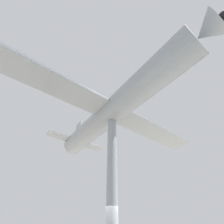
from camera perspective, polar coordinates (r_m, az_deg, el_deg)
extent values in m
cylinder|color=#999EA3|center=(8.98, 0.00, -23.92)|extent=(0.60, 0.60, 7.66)
cylinder|color=#93999E|center=(11.25, 0.00, 0.00)|extent=(5.99, 13.42, 1.83)
cube|color=#93999E|center=(11.25, 0.00, 0.00)|extent=(17.54, 7.43, 0.18)
cube|color=#93999E|center=(15.70, -13.38, -10.83)|extent=(5.74, 2.75, 0.18)
cube|color=#93999E|center=(16.26, -12.78, -7.33)|extent=(0.52, 1.10, 2.18)
cone|color=#93999E|center=(8.88, 32.73, 24.84)|extent=(1.79, 1.45, 1.55)
sphere|color=black|center=(8.93, 36.86, 27.19)|extent=(0.44, 0.44, 0.44)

